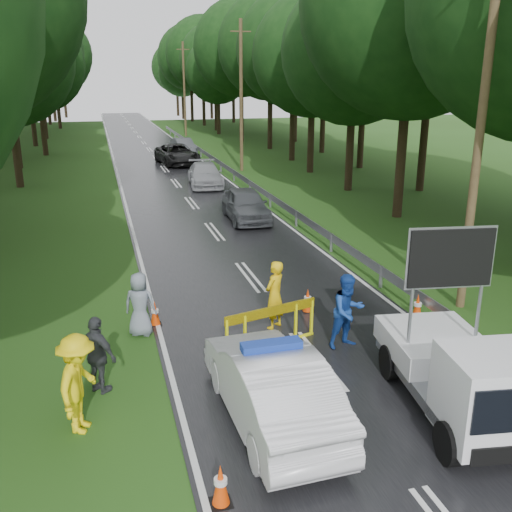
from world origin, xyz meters
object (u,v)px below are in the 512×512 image
object	(u,v)px
officer	(275,295)
civilian	(348,311)
queue_car_third	(177,154)
queue_car_fourth	(183,146)
work_truck	(467,374)
queue_car_second	(205,175)
barrier	(271,317)
police_sedan	(271,386)
queue_car_first	(246,205)

from	to	relation	value
officer	civilian	xyz separation A→B (m)	(1.38, -1.50, 0.01)
queue_car_third	queue_car_fourth	xyz separation A→B (m)	(1.40, 6.21, -0.10)
work_truck	queue_car_second	size ratio (longest dim) A/B	0.97
queue_car_fourth	barrier	bearing A→B (deg)	-102.32
police_sedan	civilian	xyz separation A→B (m)	(2.70, 2.55, 0.17)
civilian	queue_car_third	bearing A→B (deg)	77.97
police_sedan	civilian	bearing A→B (deg)	-138.88
officer	work_truck	bearing A→B (deg)	74.85
police_sedan	civilian	world-z (taller)	civilian
queue_car_first	queue_car_third	world-z (taller)	queue_car_third
queue_car_first	queue_car_fourth	distance (m)	24.67
civilian	queue_car_first	size ratio (longest dim) A/B	0.43
queue_car_second	queue_car_fourth	distance (m)	15.55
work_truck	queue_car_first	xyz separation A→B (m)	(-0.05, 16.58, -0.21)
police_sedan	barrier	xyz separation A→B (m)	(0.92, 3.05, 0.03)
officer	queue_car_fourth	bearing A→B (deg)	-134.44
police_sedan	queue_car_third	distance (m)	34.24
officer	queue_car_third	size ratio (longest dim) A/B	0.34
queue_car_fourth	work_truck	bearing A→B (deg)	-98.14
work_truck	queue_car_first	bearing A→B (deg)	98.52
queue_car_first	queue_car_second	xyz separation A→B (m)	(-0.19, 9.14, -0.05)
police_sedan	queue_car_second	size ratio (longest dim) A/B	0.98
queue_car_second	queue_car_fourth	size ratio (longest dim) A/B	1.18
work_truck	barrier	world-z (taller)	work_truck
work_truck	civilian	bearing A→B (deg)	112.66
barrier	civilian	bearing A→B (deg)	-30.21
queue_car_second	police_sedan	bearing A→B (deg)	-92.54
police_sedan	barrier	bearing A→B (deg)	-109.05
officer	queue_car_fourth	size ratio (longest dim) A/B	0.46
queue_car_fourth	queue_car_third	bearing A→B (deg)	-109.78
police_sedan	queue_car_fourth	size ratio (longest dim) A/B	1.15
work_truck	barrier	bearing A→B (deg)	132.29
barrier	officer	xyz separation A→B (m)	(0.40, 1.00, 0.14)
queue_car_third	queue_car_fourth	distance (m)	6.37
police_sedan	civilian	distance (m)	3.72
police_sedan	queue_car_second	xyz separation A→B (m)	(3.34, 24.82, -0.07)
work_truck	queue_car_second	distance (m)	25.72
queue_car_first	queue_car_second	size ratio (longest dim) A/B	0.92
barrier	queue_car_second	distance (m)	21.90
queue_car_first	barrier	bearing A→B (deg)	-99.68
barrier	civilian	size ratio (longest dim) A/B	1.31
work_truck	barrier	size ratio (longest dim) A/B	1.89
barrier	queue_car_third	world-z (taller)	queue_car_third
queue_car_second	queue_car_third	bearing A→B (deg)	97.65
work_truck	queue_car_third	world-z (taller)	work_truck
work_truck	barrier	xyz separation A→B (m)	(-2.66, 3.95, -0.16)
police_sedan	queue_car_first	size ratio (longest dim) A/B	1.07
officer	queue_car_third	bearing A→B (deg)	-132.76
police_sedan	work_truck	distance (m)	3.70
civilian	queue_car_third	xyz separation A→B (m)	(0.23, 31.57, -0.17)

